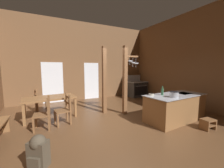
{
  "coord_description": "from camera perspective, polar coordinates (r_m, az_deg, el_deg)",
  "views": [
    {
      "loc": [
        -2.13,
        -3.65,
        1.76
      ],
      "look_at": [
        -0.01,
        0.51,
        1.21
      ],
      "focal_mm": 21.93,
      "sensor_mm": 36.0,
      "label": 1
    }
  ],
  "objects": [
    {
      "name": "ground_plane",
      "position": [
        4.6,
        3.15,
        -16.5
      ],
      "size": [
        8.26,
        8.5,
        0.1
      ],
      "primitive_type": "cube",
      "color": "brown"
    },
    {
      "name": "wall_back",
      "position": [
        7.88,
        -11.41,
        9.1
      ],
      "size": [
        8.26,
        0.14,
        4.23
      ],
      "primitive_type": "cube",
      "color": "brown",
      "rests_on": "ground_plane"
    },
    {
      "name": "wall_right",
      "position": [
        6.98,
        31.74,
        8.59
      ],
      "size": [
        0.14,
        8.5,
        4.23
      ],
      "primitive_type": "cube",
      "color": "brown",
      "rests_on": "ground_plane"
    },
    {
      "name": "glazed_door_back_left",
      "position": [
        7.55,
        -23.42,
        0.53
      ],
      "size": [
        1.0,
        0.01,
        2.05
      ],
      "primitive_type": "cube",
      "color": "white",
      "rests_on": "ground_plane"
    },
    {
      "name": "glazed_panel_back_right",
      "position": [
        7.94,
        -8.49,
        1.28
      ],
      "size": [
        0.84,
        0.01,
        2.05
      ],
      "primitive_type": "cube",
      "color": "white",
      "rests_on": "ground_plane"
    },
    {
      "name": "kitchen_island",
      "position": [
        5.13,
        24.77,
        -8.86
      ],
      "size": [
        2.22,
        1.1,
        0.88
      ],
      "color": "olive",
      "rests_on": "ground_plane"
    },
    {
      "name": "stove_range",
      "position": [
        8.65,
        10.29,
        -1.94
      ],
      "size": [
        1.19,
        0.89,
        1.32
      ],
      "color": "#2F2F2F",
      "rests_on": "ground_plane"
    },
    {
      "name": "support_post_with_pot_rack",
      "position": [
        5.18,
        5.82,
        2.58
      ],
      "size": [
        0.67,
        0.22,
        2.58
      ],
      "color": "brown",
      "rests_on": "ground_plane"
    },
    {
      "name": "support_post_center",
      "position": [
        5.3,
        -3.25,
        1.56
      ],
      "size": [
        0.14,
        0.14,
        2.58
      ],
      "color": "brown",
      "rests_on": "ground_plane"
    },
    {
      "name": "step_stool",
      "position": [
        4.94,
        35.08,
        -13.24
      ],
      "size": [
        0.38,
        0.31,
        0.3
      ],
      "color": "brown",
      "rests_on": "ground_plane"
    },
    {
      "name": "dining_table",
      "position": [
        5.36,
        -24.51,
        -5.87
      ],
      "size": [
        1.76,
        1.03,
        0.74
      ],
      "color": "olive",
      "rests_on": "ground_plane"
    },
    {
      "name": "ladderback_chair_near_window",
      "position": [
        6.32,
        -27.76,
        -6.06
      ],
      "size": [
        0.51,
        0.51,
        0.95
      ],
      "color": "brown",
      "rests_on": "ground_plane"
    },
    {
      "name": "ladderback_chair_by_post",
      "position": [
        4.64,
        -19.33,
        -10.08
      ],
      "size": [
        0.49,
        0.49,
        0.95
      ],
      "color": "brown",
      "rests_on": "ground_plane"
    },
    {
      "name": "ladderback_chair_at_table_end",
      "position": [
        4.47,
        -26.59,
        -11.06
      ],
      "size": [
        0.48,
        0.48,
        0.95
      ],
      "color": "brown",
      "rests_on": "ground_plane"
    },
    {
      "name": "backpack",
      "position": [
        2.98,
        -28.37,
        -23.1
      ],
      "size": [
        0.39,
        0.39,
        0.6
      ],
      "color": "#4C4233",
      "rests_on": "ground_plane"
    },
    {
      "name": "stockpot_on_counter",
      "position": [
        4.52,
        24.47,
        -4.01
      ],
      "size": [
        0.33,
        0.26,
        0.18
      ],
      "color": "#A8AAB2",
      "rests_on": "kitchen_island"
    },
    {
      "name": "mixing_bowl_on_counter",
      "position": [
        4.63,
        16.1,
        -4.17
      ],
      "size": [
        0.16,
        0.16,
        0.06
      ],
      "color": "#B2A893",
      "rests_on": "kitchen_island"
    },
    {
      "name": "bottle_tall_on_counter",
      "position": [
        4.75,
        20.25,
        -2.92
      ],
      "size": [
        0.08,
        0.08,
        0.3
      ],
      "color": "#2D5638",
      "rests_on": "kitchen_island"
    }
  ]
}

